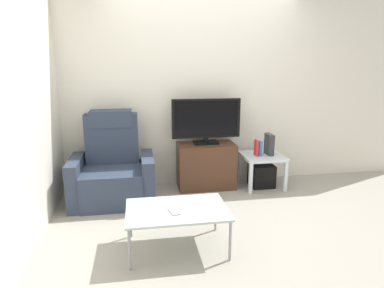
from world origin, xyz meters
TOP-DOWN VIEW (x-y plane):
  - ground_plane at (0.00, 0.00)m, footprint 6.40×6.40m
  - wall_back at (0.00, 1.13)m, footprint 6.40×0.06m
  - wall_side at (-1.88, 0.00)m, footprint 0.06×4.48m
  - tv_stand at (0.01, 0.86)m, footprint 0.76×0.41m
  - television at (0.01, 0.88)m, footprint 0.90×0.20m
  - recliner_armchair at (-1.20, 0.63)m, footprint 0.98×0.78m
  - side_table at (0.77, 0.78)m, footprint 0.54×0.54m
  - subwoofer_box at (0.77, 0.78)m, footprint 0.30×0.30m
  - book_leftmost at (0.67, 0.76)m, footprint 0.03×0.10m
  - book_middle at (0.71, 0.76)m, footprint 0.04×0.10m
  - game_console at (0.86, 0.79)m, footprint 0.07×0.20m
  - coffee_table at (-0.56, -0.61)m, footprint 0.90×0.60m
  - cell_phone at (-0.59, -0.67)m, footprint 0.10×0.16m

SIDE VIEW (x-z plane):
  - ground_plane at x=0.00m, z-range 0.00..0.00m
  - subwoofer_box at x=0.77m, z-range 0.00..0.30m
  - tv_stand at x=0.01m, z-range 0.00..0.61m
  - coffee_table at x=-0.56m, z-range 0.17..0.56m
  - side_table at x=0.77m, z-range 0.15..0.59m
  - recliner_armchair at x=-1.20m, z-range -0.17..0.91m
  - cell_phone at x=-0.59m, z-range 0.39..0.40m
  - book_middle at x=0.71m, z-range 0.44..0.64m
  - book_leftmost at x=0.67m, z-range 0.44..0.65m
  - game_console at x=0.86m, z-range 0.44..0.72m
  - television at x=0.01m, z-range 0.62..1.21m
  - wall_back at x=0.00m, z-range 0.00..2.60m
  - wall_side at x=-1.88m, z-range 0.00..2.60m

